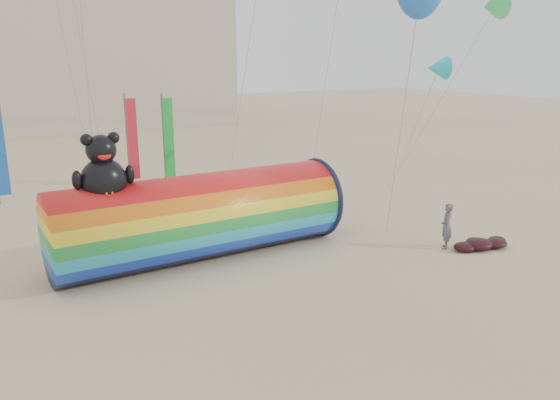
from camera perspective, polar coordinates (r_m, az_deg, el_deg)
ground at (r=17.94m, az=1.17°, el=-8.71°), size 160.00×160.00×0.00m
windsock_assembly at (r=19.94m, az=-8.28°, el=-1.45°), size 10.60×3.23×4.89m
kite_handler at (r=21.73m, az=17.01°, el=-2.62°), size 0.76×0.75×1.77m
fabric_bundle at (r=22.39m, az=20.30°, el=-4.30°), size 2.62×1.35×0.41m
festival_banners at (r=30.80m, az=-17.98°, el=5.70°), size 9.14×0.86×5.20m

